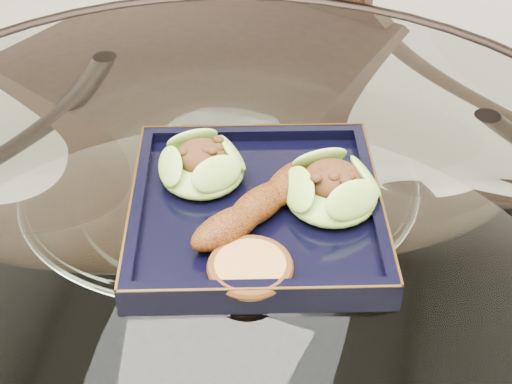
# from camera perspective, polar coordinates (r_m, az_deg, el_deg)

# --- Properties ---
(dining_table) EXTENTS (1.13, 1.13, 0.77)m
(dining_table) POSITION_cam_1_polar(r_m,az_deg,el_deg) (0.92, -2.48, -8.82)
(dining_table) COLOR white
(dining_table) RESTS_ON ground
(dining_chair) EXTENTS (0.56, 0.56, 1.02)m
(dining_chair) POSITION_cam_1_polar(r_m,az_deg,el_deg) (1.38, -1.96, 8.26)
(dining_chair) COLOR black
(dining_chair) RESTS_ON ground
(navy_plate) EXTENTS (0.34, 0.34, 0.02)m
(navy_plate) POSITION_cam_1_polar(r_m,az_deg,el_deg) (0.78, 0.00, -1.69)
(navy_plate) COLOR black
(navy_plate) RESTS_ON dining_table
(lettuce_wrap_left) EXTENTS (0.12, 0.12, 0.03)m
(lettuce_wrap_left) POSITION_cam_1_polar(r_m,az_deg,el_deg) (0.80, -4.34, 1.97)
(lettuce_wrap_left) COLOR #589029
(lettuce_wrap_left) RESTS_ON navy_plate
(lettuce_wrap_right) EXTENTS (0.12, 0.12, 0.04)m
(lettuce_wrap_right) POSITION_cam_1_polar(r_m,az_deg,el_deg) (0.77, 6.07, 0.07)
(lettuce_wrap_right) COLOR #6FB033
(lettuce_wrap_right) RESTS_ON navy_plate
(roasted_plantain) EXTENTS (0.11, 0.17, 0.03)m
(roasted_plantain) POSITION_cam_1_polar(r_m,az_deg,el_deg) (0.75, 0.23, -1.02)
(roasted_plantain) COLOR #6A2E0B
(roasted_plantain) RESTS_ON navy_plate
(crumb_patty) EXTENTS (0.08, 0.08, 0.01)m
(crumb_patty) POSITION_cam_1_polar(r_m,az_deg,el_deg) (0.70, -0.47, -6.11)
(crumb_patty) COLOR #B3763B
(crumb_patty) RESTS_ON navy_plate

